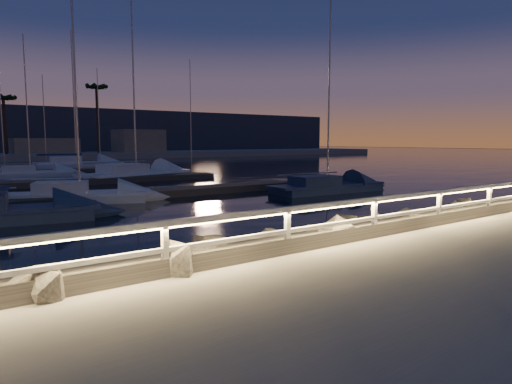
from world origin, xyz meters
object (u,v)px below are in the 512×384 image
guard_rail (347,211)px  sailboat_h (134,174)px  sailboat_f (76,195)px  sailboat_g (28,173)px  sailboat_k (74,163)px  sailboat_d (325,186)px

guard_rail → sailboat_h: size_ratio=2.68×
sailboat_f → sailboat_h: 13.86m
sailboat_g → sailboat_k: 14.90m
sailboat_g → sailboat_h: size_ratio=0.73×
guard_rail → sailboat_f: size_ratio=3.74×
sailboat_d → sailboat_g: size_ratio=1.09×
guard_rail → sailboat_d: size_ratio=3.39×
sailboat_g → sailboat_h: 9.74m
sailboat_g → sailboat_h: (6.54, -7.22, 0.07)m
sailboat_f → sailboat_k: (8.15, 31.93, 0.06)m
guard_rail → sailboat_d: 16.40m
sailboat_d → sailboat_k: sailboat_k is taller
sailboat_d → sailboat_g: sailboat_d is taller
sailboat_f → sailboat_k: 32.96m
guard_rail → sailboat_g: (-1.37, 35.01, -0.98)m
sailboat_d → sailboat_g: 26.17m
sailboat_d → sailboat_h: 16.86m
sailboat_d → sailboat_h: sailboat_h is taller
sailboat_g → sailboat_k: sailboat_k is taller
sailboat_d → sailboat_k: 36.45m
sailboat_h → sailboat_k: size_ratio=1.04×
guard_rail → sailboat_h: 28.28m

